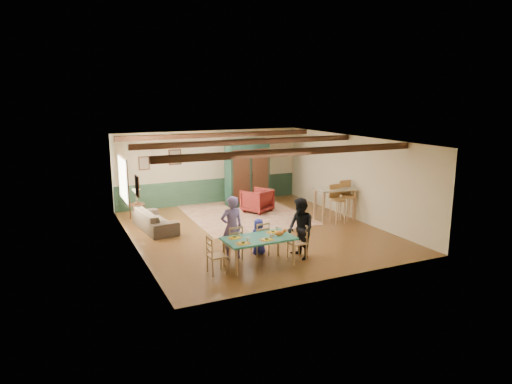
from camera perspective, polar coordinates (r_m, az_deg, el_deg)
name	(u,v)px	position (r m, az deg, el deg)	size (l,w,h in m)	color
floor	(255,231)	(13.61, -0.14, -4.86)	(8.00, 8.00, 0.00)	#583618
wall_back	(210,167)	(16.94, -5.80, 3.11)	(7.00, 0.02, 2.70)	beige
wall_left	(133,197)	(12.27, -15.17, -0.64)	(0.02, 8.00, 2.70)	beige
wall_right	(353,177)	(15.05, 12.06, 1.79)	(0.02, 8.00, 2.70)	beige
ceiling	(255,140)	(13.08, -0.15, 6.53)	(7.00, 8.00, 0.02)	white
wainscot_back	(210,191)	(17.09, -5.72, 0.11)	(6.95, 0.03, 0.90)	#213C29
ceiling_beam_front	(295,152)	(11.06, 4.85, 5.02)	(6.95, 0.16, 0.16)	black
ceiling_beam_mid	(249,142)	(13.46, -0.86, 6.29)	(6.95, 0.16, 0.16)	black
ceiling_beam_back	(219,135)	(15.86, -4.71, 7.11)	(6.95, 0.16, 0.16)	black
window_left	(123,179)	(13.89, -16.30, 1.57)	(0.06, 1.60, 1.30)	white
picture_left_wall	(137,186)	(11.62, -14.62, 0.71)	(0.04, 0.42, 0.52)	gray
picture_back_a	(175,157)	(16.48, -10.09, 4.31)	(0.45, 0.04, 0.55)	gray
picture_back_b	(144,163)	(16.26, -13.82, 3.52)	(0.38, 0.04, 0.48)	gray
dining_table	(259,252)	(10.80, 0.34, -7.48)	(1.65, 0.92, 0.69)	#226D56
dining_chair_far_left	(233,242)	(11.19, -2.87, -6.30)	(0.38, 0.40, 0.87)	#AB8155
dining_chair_far_right	(260,238)	(11.48, 0.50, -5.80)	(0.38, 0.40, 0.87)	#AB8155
dining_chair_end_left	(217,255)	(10.36, -4.92, -7.84)	(0.38, 0.40, 0.87)	#AB8155
dining_chair_end_right	(297,242)	(11.25, 5.17, -6.22)	(0.38, 0.40, 0.87)	#AB8155
person_man	(232,228)	(11.15, -3.04, -4.46)	(0.58, 0.38, 1.58)	#6D5999
person_woman	(301,229)	(11.20, 5.60, -4.60)	(0.73, 0.57, 1.51)	black
person_child	(259,236)	(11.54, 0.33, -5.58)	(0.45, 0.29, 0.92)	navy
cat	(279,233)	(10.81, 2.96, -5.10)	(0.33, 0.13, 0.16)	orange
place_setting_near_left	(243,241)	(10.27, -1.61, -6.18)	(0.37, 0.27, 0.11)	yellow
place_setting_near_center	(267,238)	(10.52, 1.35, -5.73)	(0.37, 0.27, 0.11)	yellow
place_setting_far_left	(235,236)	(10.66, -2.64, -5.49)	(0.37, 0.27, 0.11)	yellow
place_setting_far_right	(273,230)	(11.09, 2.14, -4.80)	(0.37, 0.27, 0.11)	yellow
area_rug	(245,214)	(15.42, -1.43, -2.82)	(3.61, 4.29, 0.01)	beige
armoire	(247,173)	(16.56, -1.11, 2.44)	(1.70, 0.68, 2.41)	black
armchair	(257,201)	(15.67, 0.13, -1.08)	(0.86, 0.89, 0.81)	#490E10
sofa	(155,220)	(13.97, -12.51, -3.44)	(2.03, 0.79, 0.59)	#372D22
end_table	(137,211)	(15.27, -14.62, -2.37)	(0.43, 0.43, 0.52)	black
table_lamp	(136,196)	(15.16, -14.72, -0.54)	(0.27, 0.27, 0.48)	beige
counter_table	(334,204)	(14.84, 9.77, -1.51)	(1.27, 0.74, 1.05)	beige
bar_stool_left	(338,204)	(14.51, 10.18, -1.51)	(0.43, 0.47, 1.21)	#B28045
bar_stool_right	(349,201)	(14.88, 11.49, -1.10)	(0.45, 0.50, 1.28)	#B28045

